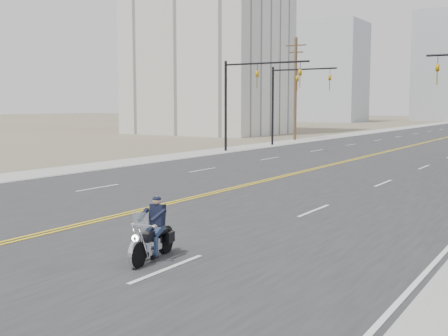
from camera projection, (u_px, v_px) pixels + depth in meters
name	position (u px, v px, depth m)	size (l,w,h in m)	color
sidewalk_left	(370.00, 132.00, 76.40)	(3.00, 200.00, 0.01)	#A5A5A0
traffic_mast_left	(248.00, 87.00, 42.54)	(7.10, 0.26, 7.00)	black
traffic_mast_far	(290.00, 91.00, 49.46)	(6.10, 0.26, 7.00)	black
utility_pole_left	(295.00, 87.00, 57.81)	(2.20, 0.30, 10.50)	brown
apartment_block	(208.00, 15.00, 70.85)	(18.00, 14.00, 30.00)	silver
haze_bldg_a	(331.00, 72.00, 125.48)	(14.00, 12.00, 22.00)	#B7BCC6
haze_bldg_f	(298.00, 89.00, 146.37)	(12.00, 12.00, 16.00)	#ADB2B7
motorcyclist	(152.00, 229.00, 12.78)	(0.80, 1.86, 1.46)	black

